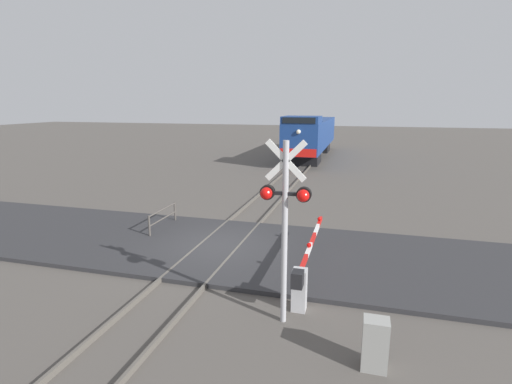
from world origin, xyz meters
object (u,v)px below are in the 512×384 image
crossing_signal (285,211)px  utility_cabinet (375,344)px  locomotive (312,135)px  crossing_gate (304,272)px  guard_railing (163,217)px

crossing_signal → utility_cabinet: 3.30m
locomotive → crossing_gate: bearing=-82.9°
guard_railing → crossing_gate: bearing=-32.5°
crossing_signal → crossing_gate: 2.43m
crossing_signal → guard_railing: (-6.18, 5.44, -2.17)m
locomotive → utility_cabinet: size_ratio=15.60×
crossing_gate → utility_cabinet: crossing_gate is taller
crossing_gate → utility_cabinet: size_ratio=5.09×
crossing_gate → utility_cabinet: (1.81, -2.52, -0.22)m
locomotive → guard_railing: bearing=-97.0°
crossing_signal → utility_cabinet: crossing_signal is taller
crossing_signal → locomotive: bearing=96.2°
crossing_gate → guard_railing: bearing=147.5°
guard_railing → utility_cabinet: bearing=-38.7°
locomotive → guard_railing: locomotive is taller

